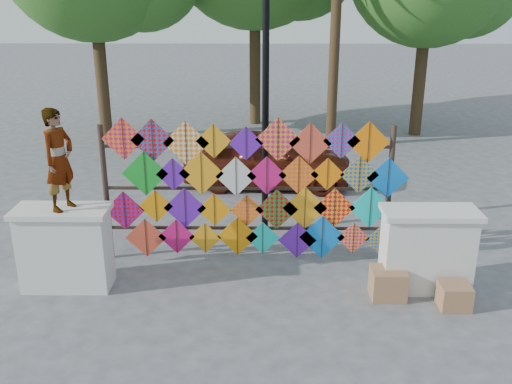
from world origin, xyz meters
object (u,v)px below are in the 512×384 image
kite_rack (252,191)px  vendor_woman (59,160)px  lamppost (266,87)px  sedan (267,158)px

kite_rack → vendor_woman: (-2.71, -0.92, 0.78)m
lamppost → kite_rack: bearing=-99.9°
sedan → lamppost: lamppost is taller
vendor_woman → sedan: size_ratio=0.39×
kite_rack → sedan: size_ratio=1.28×
sedan → kite_rack: bearing=179.3°
vendor_woman → sedan: bearing=-9.6°
kite_rack → lamppost: (0.22, 1.28, 1.45)m
kite_rack → lamppost: 1.95m
lamppost → sedan: bearing=88.5°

